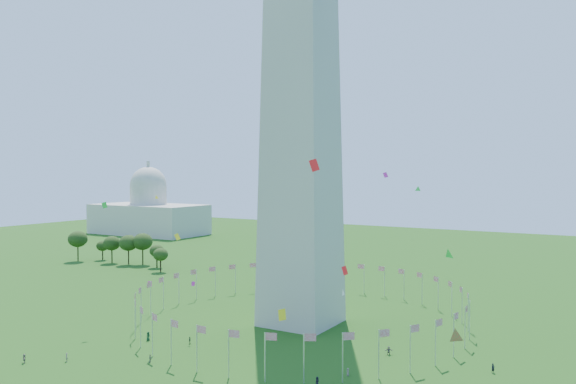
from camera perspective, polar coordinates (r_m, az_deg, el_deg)
name	(u,v)px	position (r m, az deg, el deg)	size (l,w,h in m)	color
flag_ring	(301,305)	(142.45, 1.34, -11.43)	(80.24, 80.24, 9.00)	silver
capitol_building	(148,196)	(352.90, -14.00, -0.43)	(70.00, 35.00, 46.00)	beige
crowd	(198,383)	(104.38, -9.11, -18.62)	(81.92, 65.89, 1.98)	gray
kites_aloft	(300,264)	(108.82, 1.26, -7.32)	(121.99, 67.10, 32.90)	green
tree_line_west	(120,250)	(240.94, -16.66, -5.69)	(55.24, 15.64, 12.58)	#2F4E1A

